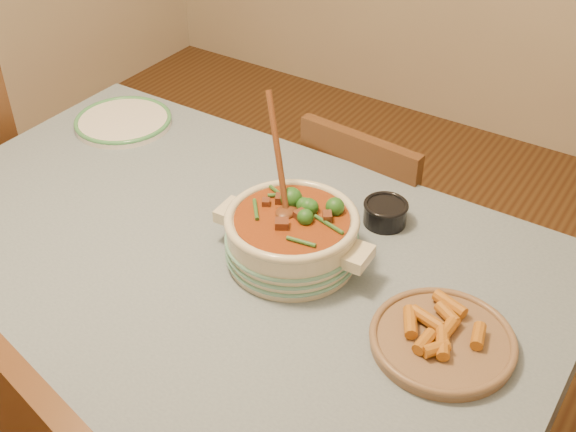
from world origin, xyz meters
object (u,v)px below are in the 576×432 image
object	(u,v)px
white_plate	(123,121)
chair_far	(371,221)
condiment_bowl	(385,212)
fried_plate	(443,339)
stew_casserole	(292,233)
dining_table	(214,280)

from	to	relation	value
white_plate	chair_far	xyz separation A→B (m)	(0.72, 0.32, -0.29)
condiment_bowl	fried_plate	world-z (taller)	condiment_bowl
chair_far	stew_casserole	bearing A→B (deg)	101.26
dining_table	condiment_bowl	bearing A→B (deg)	48.38
condiment_bowl	chair_far	distance (m)	0.49
chair_far	white_plate	bearing A→B (deg)	28.19
dining_table	stew_casserole	xyz separation A→B (m)	(0.18, 0.08, 0.17)
dining_table	stew_casserole	bearing A→B (deg)	25.23
dining_table	condiment_bowl	xyz separation A→B (m)	(0.30, 0.34, 0.13)
dining_table	chair_far	size ratio (longest dim) A/B	2.00
white_plate	fried_plate	xyz separation A→B (m)	(1.21, -0.32, 0.01)
dining_table	fried_plate	size ratio (longest dim) A/B	5.19
white_plate	fried_plate	size ratio (longest dim) A/B	1.19
white_plate	dining_table	bearing A→B (deg)	-28.94
white_plate	condiment_bowl	distance (m)	0.91
condiment_bowl	fried_plate	distance (m)	0.43
dining_table	condiment_bowl	size ratio (longest dim) A/B	14.61
dining_table	white_plate	distance (m)	0.71
white_plate	stew_casserole	bearing A→B (deg)	-17.96
stew_casserole	fried_plate	distance (m)	0.42
stew_casserole	white_plate	size ratio (longest dim) A/B	1.03
white_plate	condiment_bowl	size ratio (longest dim) A/B	3.36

